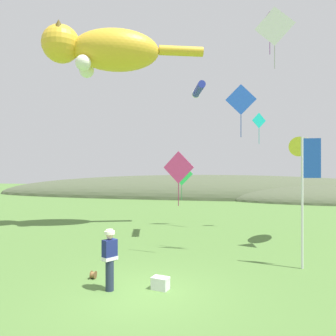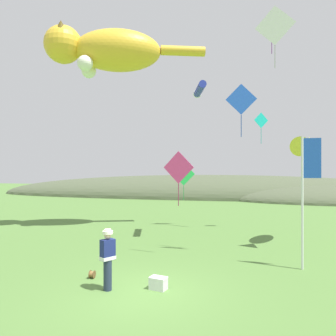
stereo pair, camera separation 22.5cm
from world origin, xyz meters
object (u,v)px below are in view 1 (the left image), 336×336
festival_attendant (110,258)px  kite_diamond_blue (241,100)px  kite_giant_cat (104,50)px  kite_diamond_teal (259,121)px  kite_diamond_violet (270,25)px  kite_spool (93,275)px  kite_diamond_white (275,26)px  festival_banner_pole (307,182)px  kite_diamond_pink (178,168)px  picnic_cooler (160,283)px  kite_diamond_green (182,174)px  kite_tube_streamer (199,89)px  kite_fish_windsock (306,148)px

festival_attendant → kite_diamond_blue: size_ratio=0.83×
kite_giant_cat → kite_diamond_teal: 9.93m
kite_diamond_violet → kite_spool: bearing=-127.4°
kite_diamond_white → kite_diamond_violet: bearing=85.1°
festival_banner_pole → kite_diamond_pink: bearing=169.1°
kite_diamond_pink → picnic_cooler: bearing=-89.5°
kite_diamond_green → kite_diamond_blue: size_ratio=1.08×
kite_diamond_blue → kite_diamond_pink: bearing=-171.0°
kite_spool → picnic_cooler: 2.37m
kite_tube_streamer → kite_diamond_teal: size_ratio=1.18×
kite_diamond_pink → kite_diamond_blue: 3.73m
kite_fish_windsock → kite_diamond_blue: kite_diamond_blue is taller
festival_banner_pole → kite_diamond_teal: bearing=97.5°
kite_diamond_green → kite_diamond_blue: (3.34, -6.55, 3.13)m
kite_giant_cat → kite_diamond_violet: (9.36, 0.26, 0.85)m
kite_spool → kite_diamond_blue: size_ratio=0.12×
festival_attendant → kite_diamond_blue: (3.89, 4.50, 5.36)m
kite_diamond_green → kite_diamond_violet: kite_diamond_violet is taller
festival_attendant → kite_diamond_teal: kite_diamond_teal is taller
kite_fish_windsock → kite_diamond_blue: bearing=-139.5°
kite_giant_cat → kite_fish_windsock: (10.70, -2.01, -6.00)m
festival_banner_pole → kite_diamond_blue: 4.15m
picnic_cooler → kite_diamond_violet: size_ratio=0.24×
kite_spool → festival_banner_pole: (6.99, 2.31, 2.93)m
picnic_cooler → kite_tube_streamer: 10.17m
kite_diamond_pink → kite_diamond_teal: kite_diamond_teal is taller
kite_spool → kite_tube_streamer: 10.24m
kite_diamond_teal → kite_diamond_white: bearing=-89.7°
festival_attendant → kite_diamond_violet: bearing=59.1°
kite_tube_streamer → kite_diamond_green: (-1.37, 3.66, -4.33)m
kite_spool → festival_banner_pole: festival_banner_pole is taller
festival_attendant → kite_diamond_teal: size_ratio=0.98×
kite_tube_streamer → kite_diamond_green: 5.83m
festival_banner_pole → kite_diamond_white: 6.23m
kite_diamond_violet → festival_banner_pole: bearing=-85.4°
kite_diamond_white → picnic_cooler: bearing=-133.4°
kite_giant_cat → kite_fish_windsock: size_ratio=2.81×
kite_diamond_white → kite_giant_cat: bearing=151.7°
kite_fish_windsock → kite_diamond_green: kite_fish_windsock is taller
picnic_cooler → kite_diamond_pink: 5.06m
festival_attendant → kite_diamond_blue: 8.01m
festival_attendant → festival_banner_pole: 7.21m
kite_diamond_pink → kite_diamond_violet: bearing=51.4°
kite_fish_windsock → kite_diamond_green: 7.62m
kite_fish_windsock → kite_diamond_violet: 7.34m
kite_diamond_teal → kite_diamond_violet: kite_diamond_violet is taller
kite_diamond_blue → kite_diamond_teal: bearing=78.2°
kite_spool → kite_diamond_blue: 8.62m
festival_banner_pole → kite_diamond_teal: (-0.96, 7.31, 3.24)m
picnic_cooler → kite_diamond_pink: (-0.03, 3.75, 3.39)m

